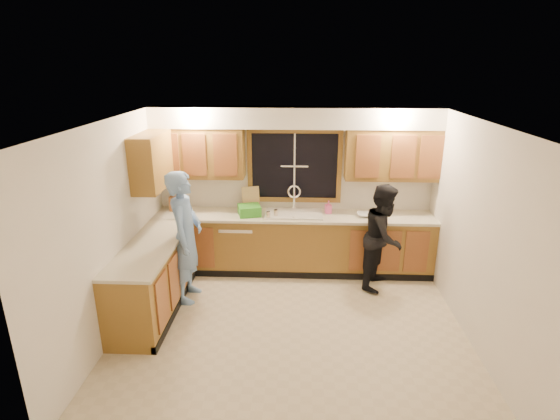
# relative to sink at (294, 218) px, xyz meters

# --- Properties ---
(floor) EXTENTS (4.20, 4.20, 0.00)m
(floor) POSITION_rel_sink_xyz_m (0.00, -1.60, -0.86)
(floor) COLOR beige
(floor) RESTS_ON ground
(ceiling) EXTENTS (4.20, 4.20, 0.00)m
(ceiling) POSITION_rel_sink_xyz_m (0.00, -1.60, 1.64)
(ceiling) COLOR white
(wall_back) EXTENTS (4.20, 0.00, 4.20)m
(wall_back) POSITION_rel_sink_xyz_m (0.00, 0.30, 0.39)
(wall_back) COLOR white
(wall_back) RESTS_ON ground
(wall_left) EXTENTS (0.00, 3.80, 3.80)m
(wall_left) POSITION_rel_sink_xyz_m (-2.10, -1.60, 0.39)
(wall_left) COLOR white
(wall_left) RESTS_ON ground
(wall_right) EXTENTS (0.00, 3.80, 3.80)m
(wall_right) POSITION_rel_sink_xyz_m (2.10, -1.60, 0.39)
(wall_right) COLOR white
(wall_right) RESTS_ON ground
(base_cabinets_back) EXTENTS (4.20, 0.60, 0.88)m
(base_cabinets_back) POSITION_rel_sink_xyz_m (0.00, -0.00, -0.42)
(base_cabinets_back) COLOR olive
(base_cabinets_back) RESTS_ON ground
(base_cabinets_left) EXTENTS (0.60, 1.90, 0.88)m
(base_cabinets_left) POSITION_rel_sink_xyz_m (-1.80, -1.25, -0.42)
(base_cabinets_left) COLOR olive
(base_cabinets_left) RESTS_ON ground
(countertop_back) EXTENTS (4.20, 0.63, 0.04)m
(countertop_back) POSITION_rel_sink_xyz_m (0.00, -0.02, 0.04)
(countertop_back) COLOR beige
(countertop_back) RESTS_ON base_cabinets_back
(countertop_left) EXTENTS (0.63, 1.90, 0.04)m
(countertop_left) POSITION_rel_sink_xyz_m (-1.79, -1.25, 0.04)
(countertop_left) COLOR beige
(countertop_left) RESTS_ON base_cabinets_left
(upper_cabinets_left) EXTENTS (1.35, 0.33, 0.75)m
(upper_cabinets_left) POSITION_rel_sink_xyz_m (-1.43, 0.13, 0.96)
(upper_cabinets_left) COLOR olive
(upper_cabinets_left) RESTS_ON wall_back
(upper_cabinets_right) EXTENTS (1.35, 0.33, 0.75)m
(upper_cabinets_right) POSITION_rel_sink_xyz_m (1.43, 0.13, 0.96)
(upper_cabinets_right) COLOR olive
(upper_cabinets_right) RESTS_ON wall_back
(upper_cabinets_return) EXTENTS (0.33, 0.90, 0.75)m
(upper_cabinets_return) POSITION_rel_sink_xyz_m (-1.94, -0.48, 0.96)
(upper_cabinets_return) COLOR olive
(upper_cabinets_return) RESTS_ON wall_left
(soffit) EXTENTS (4.20, 0.35, 0.30)m
(soffit) POSITION_rel_sink_xyz_m (0.00, 0.12, 1.49)
(soffit) COLOR white
(soffit) RESTS_ON wall_back
(window_frame) EXTENTS (1.44, 0.03, 1.14)m
(window_frame) POSITION_rel_sink_xyz_m (0.00, 0.29, 0.74)
(window_frame) COLOR black
(window_frame) RESTS_ON wall_back
(sink) EXTENTS (0.86, 0.52, 0.57)m
(sink) POSITION_rel_sink_xyz_m (0.00, 0.00, 0.00)
(sink) COLOR silver
(sink) RESTS_ON countertop_back
(dishwasher) EXTENTS (0.60, 0.56, 0.82)m
(dishwasher) POSITION_rel_sink_xyz_m (-0.85, -0.01, -0.45)
(dishwasher) COLOR white
(dishwasher) RESTS_ON floor
(stove) EXTENTS (0.58, 0.75, 0.90)m
(stove) POSITION_rel_sink_xyz_m (-1.80, -1.82, -0.41)
(stove) COLOR white
(stove) RESTS_ON floor
(man) EXTENTS (0.44, 0.66, 1.80)m
(man) POSITION_rel_sink_xyz_m (-1.42, -0.92, 0.04)
(man) COLOR #7098D4
(man) RESTS_ON floor
(woman) EXTENTS (0.85, 0.92, 1.52)m
(woman) POSITION_rel_sink_xyz_m (1.28, -0.45, -0.10)
(woman) COLOR black
(woman) RESTS_ON floor
(knife_block) EXTENTS (0.13, 0.11, 0.23)m
(knife_block) POSITION_rel_sink_xyz_m (-1.85, 0.09, 0.17)
(knife_block) COLOR brown
(knife_block) RESTS_ON countertop_back
(cutting_board) EXTENTS (0.29, 0.17, 0.36)m
(cutting_board) POSITION_rel_sink_xyz_m (-0.67, 0.22, 0.24)
(cutting_board) COLOR tan
(cutting_board) RESTS_ON countertop_back
(dish_crate) EXTENTS (0.39, 0.37, 0.15)m
(dish_crate) POSITION_rel_sink_xyz_m (-0.67, -0.06, 0.13)
(dish_crate) COLOR #349125
(dish_crate) RESTS_ON countertop_back
(soap_bottle) EXTENTS (0.11, 0.11, 0.20)m
(soap_bottle) POSITION_rel_sink_xyz_m (0.52, 0.07, 0.15)
(soap_bottle) COLOR pink
(soap_bottle) RESTS_ON countertop_back
(bowl) EXTENTS (0.23, 0.23, 0.05)m
(bowl) POSITION_rel_sink_xyz_m (1.06, -0.05, 0.08)
(bowl) COLOR silver
(bowl) RESTS_ON countertop_back
(can_left) EXTENTS (0.07, 0.07, 0.11)m
(can_left) POSITION_rel_sink_xyz_m (-0.37, -0.22, 0.11)
(can_left) COLOR beige
(can_left) RESTS_ON countertop_back
(can_right) EXTENTS (0.07, 0.07, 0.11)m
(can_right) POSITION_rel_sink_xyz_m (-0.27, -0.13, 0.11)
(can_right) COLOR beige
(can_right) RESTS_ON countertop_back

